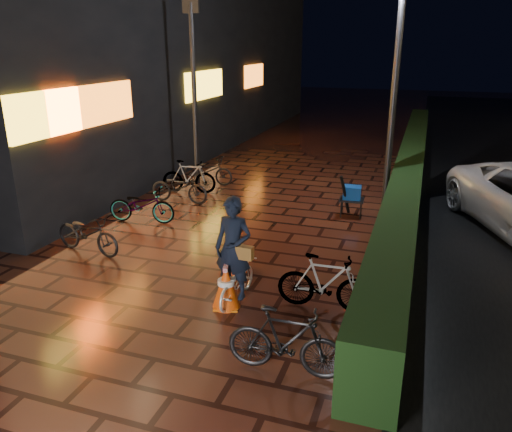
% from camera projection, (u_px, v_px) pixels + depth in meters
% --- Properties ---
extents(ground, '(80.00, 80.00, 0.00)m').
position_uv_depth(ground, '(176.00, 295.00, 8.19)').
color(ground, '#381911').
rests_on(ground, ground).
extents(hedge, '(0.70, 20.00, 1.00)m').
position_uv_depth(hedge, '(410.00, 170.00, 14.18)').
color(hedge, black).
rests_on(hedge, ground).
extents(storefront_block, '(12.09, 22.00, 9.00)m').
position_uv_depth(storefront_block, '(90.00, 27.00, 19.87)').
color(storefront_block, black).
rests_on(storefront_block, ground).
extents(lamp_post_hedge, '(0.54, 0.31, 5.86)m').
position_uv_depth(lamp_post_hedge, '(396.00, 75.00, 11.52)').
color(lamp_post_hedge, black).
rests_on(lamp_post_hedge, ground).
extents(lamp_post_sf, '(0.47, 0.13, 4.99)m').
position_uv_depth(lamp_post_sf, '(194.00, 87.00, 13.86)').
color(lamp_post_sf, black).
rests_on(lamp_post_sf, ground).
extents(cyclist, '(0.64, 1.25, 1.75)m').
position_uv_depth(cyclist, '(235.00, 264.00, 7.79)').
color(cyclist, white).
rests_on(cyclist, ground).
extents(traffic_barrier, '(0.79, 1.72, 0.70)m').
position_uv_depth(traffic_barrier, '(231.00, 268.00, 8.35)').
color(traffic_barrier, '#E2480B').
rests_on(traffic_barrier, ground).
extents(cart_assembly, '(0.60, 0.62, 1.06)m').
position_uv_depth(cart_assembly, '(351.00, 194.00, 11.75)').
color(cart_assembly, black).
rests_on(cart_assembly, ground).
extents(parked_bikes_storefront, '(1.78, 6.03, 0.90)m').
position_uv_depth(parked_bikes_storefront, '(166.00, 192.00, 12.37)').
color(parked_bikes_storefront, black).
rests_on(parked_bikes_storefront, ground).
extents(parked_bikes_hedge, '(1.67, 2.21, 0.90)m').
position_uv_depth(parked_bikes_hedge, '(308.00, 309.00, 6.88)').
color(parked_bikes_hedge, black).
rests_on(parked_bikes_hedge, ground).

